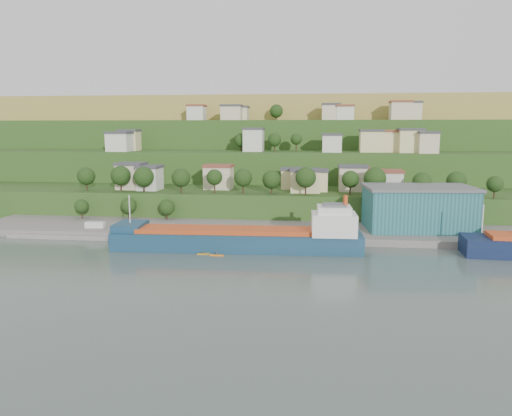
% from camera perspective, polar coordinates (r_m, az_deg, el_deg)
% --- Properties ---
extents(ground, '(500.00, 500.00, 0.00)m').
position_cam_1_polar(ground, '(123.24, 0.24, -5.70)').
color(ground, '#425049').
rests_on(ground, ground).
extents(quay, '(220.00, 26.00, 4.00)m').
position_cam_1_polar(quay, '(149.79, 9.15, -3.15)').
color(quay, slate).
rests_on(quay, ground).
extents(pebble_beach, '(40.00, 18.00, 2.40)m').
position_cam_1_polar(pebble_beach, '(159.51, -18.82, -2.78)').
color(pebble_beach, slate).
rests_on(pebble_beach, ground).
extents(hillside, '(360.00, 210.96, 96.00)m').
position_cam_1_polar(hillside, '(289.03, 4.19, 2.85)').
color(hillside, '#284719').
rests_on(hillside, ground).
extents(cargo_ship_near, '(65.41, 12.90, 16.72)m').
position_cam_1_polar(cargo_ship_near, '(130.45, -1.31, -3.66)').
color(cargo_ship_near, '#133549').
rests_on(cargo_ship_near, ground).
extents(warehouse, '(32.50, 21.55, 12.80)m').
position_cam_1_polar(warehouse, '(153.99, 18.06, 0.04)').
color(warehouse, '#1D5358').
rests_on(warehouse, quay).
extents(caravan, '(5.79, 2.81, 2.62)m').
position_cam_1_polar(caravan, '(157.12, -17.90, -1.97)').
color(caravan, silver).
rests_on(caravan, pebble_beach).
extents(dinghy, '(3.85, 1.67, 0.75)m').
position_cam_1_polar(dinghy, '(150.12, -16.36, -2.76)').
color(dinghy, silver).
rests_on(dinghy, pebble_beach).
extents(kayak_orange, '(3.61, 0.87, 0.90)m').
position_cam_1_polar(kayak_orange, '(125.47, -4.51, -5.34)').
color(kayak_orange, orange).
rests_on(kayak_orange, ground).
extents(kayak_yellow, '(3.24, 1.29, 0.80)m').
position_cam_1_polar(kayak_yellow, '(127.12, -6.05, -5.18)').
color(kayak_yellow, '#C28816').
rests_on(kayak_yellow, ground).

